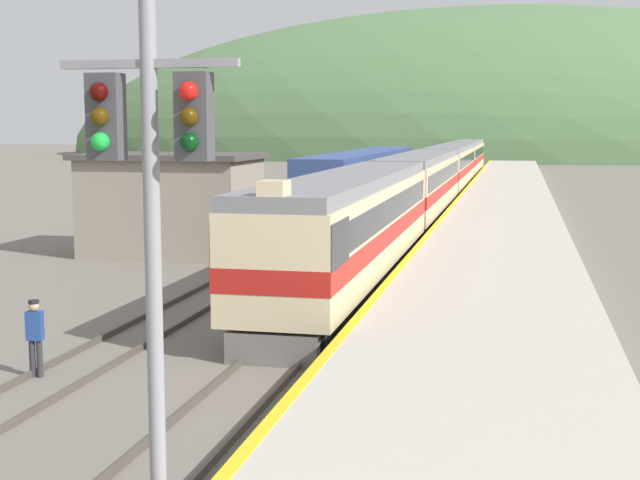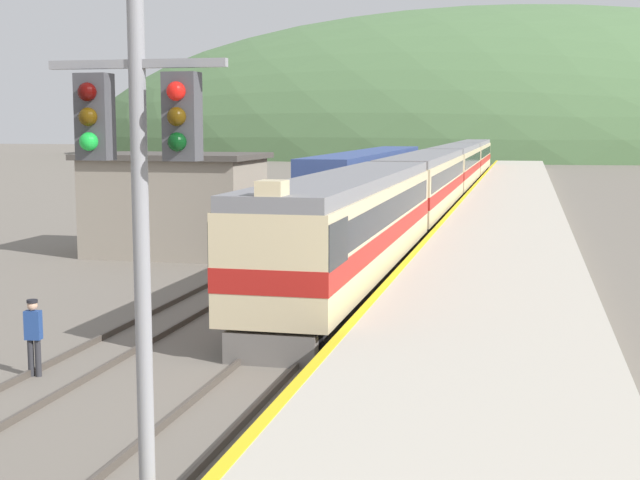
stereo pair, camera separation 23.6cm
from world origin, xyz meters
The scene contains 12 objects.
track_main centered at (0.00, 70.00, 0.08)m, with size 1.52×180.00×0.16m.
track_siding centered at (-4.34, 70.00, 0.08)m, with size 1.52×180.00×0.16m.
platform centered at (4.80, 50.00, 0.48)m, with size 6.19×140.00×0.97m.
distant_hills centered at (0.00, 167.65, 0.00)m, with size 166.63×74.98×55.15m.
station_shed centered at (-9.27, 32.38, 2.25)m, with size 7.54×5.34×4.47m.
express_train_lead_car centered at (0.00, 25.56, 2.21)m, with size 2.95×20.96×4.40m.
carriage_second centered at (0.00, 48.37, 2.20)m, with size 2.94×22.44×4.04m.
carriage_third centered at (0.00, 71.69, 2.20)m, with size 2.94×22.44×4.04m.
carriage_fourth centered at (0.00, 95.00, 2.20)m, with size 2.94×22.44×4.04m.
siding_train centered at (-4.34, 54.04, 2.06)m, with size 2.90×29.68×4.00m.
signal_mast_main centered at (1.39, 5.35, 4.77)m, with size 2.20×0.42×7.28m.
track_worker centered at (-4.96, 13.38, 1.02)m, with size 0.38×0.26×1.78m.
Camera 1 is at (5.61, -4.43, 5.67)m, focal length 50.00 mm.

